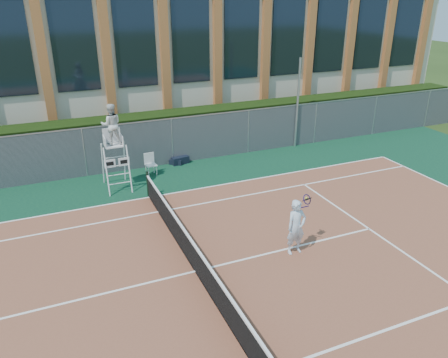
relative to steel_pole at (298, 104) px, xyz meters
name	(u,v)px	position (x,y,z in m)	size (l,w,h in m)	color
ground	(195,272)	(-8.74, -8.70, -2.31)	(120.00, 120.00, 0.00)	#233814
apron	(185,255)	(-8.74, -7.70, -2.31)	(36.00, 20.00, 0.01)	#0B3225
tennis_court	(195,272)	(-8.74, -8.70, -2.29)	(23.77, 10.97, 0.02)	brown
tennis_net	(195,257)	(-8.74, -8.70, -1.78)	(0.10, 11.30, 1.10)	black
fence	(130,147)	(-8.74, 0.10, -1.21)	(40.00, 0.06, 2.20)	#595E60
hedge	(125,140)	(-8.74, 1.30, -1.21)	(40.00, 1.40, 2.20)	black
building	(94,54)	(-8.74, 9.25, 1.83)	(45.00, 10.60, 8.22)	beige
steel_pole	(298,104)	(0.00, 0.00, 0.00)	(0.12, 0.12, 4.63)	#9EA0A5
umpire_chair	(112,127)	(-9.71, -1.65, 0.33)	(1.01, 1.55, 3.61)	white
plastic_chair	(150,162)	(-8.07, -0.83, -1.72)	(0.50, 0.50, 1.00)	silver
sports_bag_near	(180,160)	(-6.44, -0.10, -2.13)	(0.83, 0.33, 0.35)	black
sports_bag_far	(176,162)	(-6.66, -0.10, -2.18)	(0.60, 0.26, 0.24)	black
tennis_player	(296,227)	(-5.50, -8.94, -1.38)	(1.01, 0.68, 1.80)	silver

